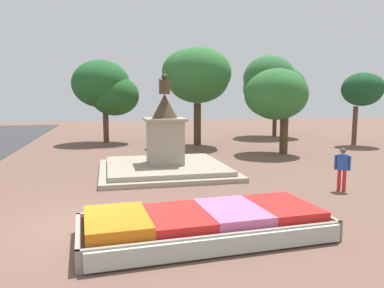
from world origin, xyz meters
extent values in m
plane|color=brown|center=(0.00, 0.00, 0.00)|extent=(88.44, 88.44, 0.00)
cube|color=#38281C|center=(2.97, -1.38, 0.22)|extent=(6.10, 2.68, 0.45)
cube|color=gray|center=(3.05, -2.58, 0.24)|extent=(6.16, 0.49, 0.49)
cube|color=gray|center=(2.89, -0.18, 0.24)|extent=(6.16, 0.49, 0.49)
cube|color=gray|center=(-0.06, -1.57, 0.24)|extent=(0.26, 2.50, 0.49)
cube|color=gray|center=(6.00, -1.19, 0.24)|extent=(0.26, 2.50, 0.49)
cube|color=orange|center=(0.81, -1.52, 0.58)|extent=(1.57, 2.19, 0.28)
cube|color=red|center=(2.25, -1.43, 0.55)|extent=(1.57, 2.19, 0.21)
cube|color=#D86699|center=(3.69, -1.33, 0.56)|extent=(1.57, 2.19, 0.23)
cube|color=red|center=(5.13, -1.24, 0.56)|extent=(1.57, 2.19, 0.22)
cube|color=#B2BCAD|center=(3.05, -2.63, 0.25)|extent=(5.86, 0.58, 0.40)
cube|color=gray|center=(3.23, 6.79, 0.10)|extent=(5.93, 5.93, 0.20)
cube|color=gray|center=(3.23, 6.79, 0.30)|extent=(5.23, 5.23, 0.20)
cube|color=#9E937F|center=(3.23, 6.79, 1.39)|extent=(1.55, 1.55, 1.98)
cube|color=#9E937F|center=(3.23, 6.79, 2.44)|extent=(1.83, 1.83, 0.12)
cone|color=#473823|center=(3.23, 6.79, 3.04)|extent=(1.16, 1.16, 1.09)
cylinder|color=#473823|center=(3.23, 6.79, 3.90)|extent=(0.50, 0.50, 0.63)
sphere|color=#473823|center=(3.23, 6.79, 4.35)|extent=(0.28, 0.28, 0.28)
cylinder|color=#473823|center=(3.07, 6.53, 4.02)|extent=(0.34, 0.48, 0.48)
cylinder|color=red|center=(9.12, 1.81, 0.40)|extent=(0.13, 0.13, 0.80)
cylinder|color=red|center=(8.98, 1.92, 0.40)|extent=(0.13, 0.13, 0.80)
cube|color=#264CA5|center=(9.05, 1.87, 1.09)|extent=(0.43, 0.41, 0.57)
cylinder|color=#264CA5|center=(9.24, 1.72, 1.06)|extent=(0.09, 0.09, 0.54)
cylinder|color=#264CA5|center=(8.86, 2.02, 1.06)|extent=(0.09, 0.09, 0.54)
sphere|color=brown|center=(9.05, 1.87, 1.51)|extent=(0.21, 0.21, 0.21)
cylinder|color=#4C3823|center=(6.98, 15.93, 1.50)|extent=(0.53, 0.53, 3.00)
ellipsoid|color=#2D6A34|center=(6.95, 15.69, 4.74)|extent=(4.37, 4.28, 3.45)
ellipsoid|color=#2F6E2F|center=(6.54, 15.67, 5.19)|extent=(4.22, 4.04, 3.19)
ellipsoid|color=#2E6D32|center=(6.88, 15.08, 5.06)|extent=(4.39, 4.69, 3.48)
cylinder|color=brown|center=(18.12, 13.58, 1.39)|extent=(0.34, 0.34, 2.78)
ellipsoid|color=#1A4927|center=(18.21, 13.10, 3.98)|extent=(2.87, 2.68, 2.34)
ellipsoid|color=#184E26|center=(18.42, 13.12, 4.09)|extent=(2.67, 2.63, 2.04)
cylinder|color=#4C3823|center=(14.98, 20.19, 1.45)|extent=(0.36, 0.36, 2.89)
ellipsoid|color=#2E6735|center=(14.11, 19.65, 4.99)|extent=(4.34, 4.35, 3.84)
ellipsoid|color=#2B6C33|center=(14.24, 20.48, 4.16)|extent=(4.01, 3.87, 3.57)
ellipsoid|color=#2D6932|center=(15.27, 19.60, 4.38)|extent=(3.96, 4.05, 3.25)
cylinder|color=brown|center=(0.57, 19.17, 1.17)|extent=(0.42, 0.42, 2.34)
ellipsoid|color=#225D2A|center=(0.30, 18.80, 4.42)|extent=(4.26, 4.39, 3.51)
ellipsoid|color=#235925|center=(1.27, 18.43, 3.55)|extent=(3.59, 3.73, 2.96)
cylinder|color=#4C3823|center=(11.20, 10.86, 1.28)|extent=(0.50, 0.50, 2.56)
ellipsoid|color=#2B6C36|center=(10.53, 11.34, 3.60)|extent=(3.34, 3.08, 2.86)
ellipsoid|color=#2C6B2F|center=(10.55, 10.57, 3.77)|extent=(3.04, 3.28, 2.49)
ellipsoid|color=#2E6C32|center=(10.59, 10.69, 3.62)|extent=(3.74, 3.40, 3.05)
camera|label=1|loc=(0.66, -10.09, 3.47)|focal=35.00mm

